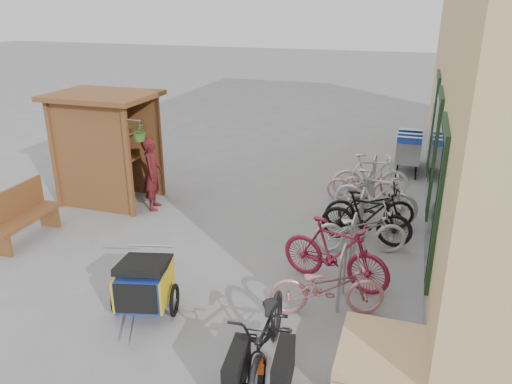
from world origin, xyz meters
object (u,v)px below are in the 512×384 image
(kiosk, at_px, (102,133))
(bike_6, at_px, (361,185))
(child_trailer, at_px, (144,283))
(cargo_bike, at_px, (268,337))
(person_kiosk, at_px, (152,174))
(bike_2, at_px, (360,230))
(bike_5, at_px, (375,196))
(bike_7, at_px, (371,176))
(bike_1, at_px, (335,253))
(bike_0, at_px, (327,287))
(bench, at_px, (20,214))
(bike_4, at_px, (370,207))
(bike_3, at_px, (366,218))
(pallet_stack, at_px, (381,361))
(shopping_carts, at_px, (409,146))

(kiosk, distance_m, bike_6, 5.74)
(child_trailer, height_order, cargo_bike, cargo_bike)
(kiosk, xyz_separation_m, bike_6, (5.38, 1.64, -1.15))
(cargo_bike, height_order, person_kiosk, person_kiosk)
(child_trailer, distance_m, cargo_bike, 2.12)
(bike_2, height_order, bike_5, bike_5)
(person_kiosk, height_order, bike_7, person_kiosk)
(bike_5, bearing_deg, bike_1, -177.90)
(bike_0, xyz_separation_m, bike_6, (-0.05, 4.44, -0.03))
(bench, height_order, bike_4, bench)
(child_trailer, xyz_separation_m, bike_5, (2.79, 4.34, 0.03))
(bike_5, height_order, bike_6, bike_5)
(bike_3, bearing_deg, bench, 109.03)
(child_trailer, height_order, bike_5, bike_5)
(bike_4, height_order, bike_6, bike_4)
(child_trailer, relative_size, bike_6, 1.01)
(person_kiosk, bearing_deg, kiosk, 68.40)
(kiosk, distance_m, child_trailer, 4.77)
(cargo_bike, distance_m, person_kiosk, 5.63)
(person_kiosk, xyz_separation_m, bike_5, (4.56, 0.86, -0.27))
(bike_2, height_order, bike_4, bike_4)
(bike_2, relative_size, bike_5, 0.94)
(bike_1, relative_size, bike_4, 1.04)
(bench, height_order, bike_5, bike_5)
(bench, relative_size, bike_1, 0.89)
(pallet_stack, bearing_deg, bike_2, 101.66)
(pallet_stack, xyz_separation_m, child_trailer, (-3.31, 0.29, 0.28))
(kiosk, xyz_separation_m, bike_1, (5.39, -1.97, -1.01))
(bike_6, height_order, bike_7, bike_7)
(person_kiosk, relative_size, bike_4, 0.91)
(shopping_carts, bearing_deg, bike_1, -98.03)
(bike_4, distance_m, bike_6, 1.37)
(bike_5, height_order, bike_7, bike_5)
(pallet_stack, bearing_deg, bike_5, 96.47)
(bike_6, bearing_deg, bike_2, -177.70)
(bench, height_order, child_trailer, bench)
(bike_6, bearing_deg, bike_0, 176.80)
(kiosk, height_order, bike_3, kiosk)
(child_trailer, height_order, bike_6, child_trailer)
(bike_2, height_order, bike_7, bike_7)
(shopping_carts, xyz_separation_m, bike_3, (-0.58, -4.66, -0.15))
(bike_2, xyz_separation_m, bike_4, (0.06, 1.07, 0.03))
(cargo_bike, xyz_separation_m, bike_3, (0.72, 3.87, -0.02))
(bike_0, distance_m, bike_4, 3.12)
(bike_1, bearing_deg, pallet_stack, -139.70)
(child_trailer, height_order, person_kiosk, person_kiosk)
(person_kiosk, bearing_deg, bike_5, -96.51)
(shopping_carts, relative_size, bike_1, 0.96)
(person_kiosk, xyz_separation_m, bike_7, (4.35, 2.02, -0.27))
(kiosk, bearing_deg, bike_7, 19.22)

